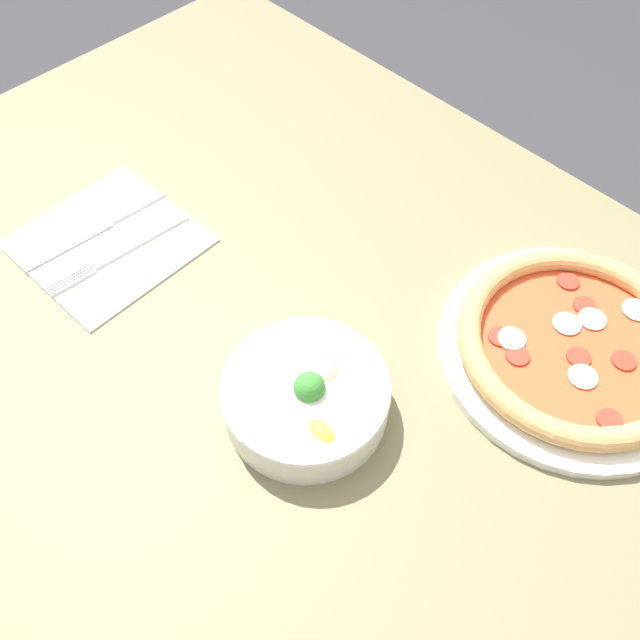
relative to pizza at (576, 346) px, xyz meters
The scene contains 7 objects.
ground_plane 0.80m from the pizza, 43.53° to the left, with size 8.00×8.00×0.00m, color #333338.
dining_table 0.30m from the pizza, 43.53° to the left, with size 1.32×0.87×0.73m.
pizza is the anchor object (origin of this frame).
bowl 0.30m from the pizza, 58.89° to the left, with size 0.17×0.17×0.07m.
napkin 0.57m from the pizza, 28.48° to the left, with size 0.20×0.20×0.00m.
fork 0.54m from the pizza, 29.79° to the left, with size 0.03×0.19×0.00m.
knife 0.58m from the pizza, 26.62° to the left, with size 0.03×0.20×0.01m.
Camera 1 is at (-0.32, 0.31, 1.39)m, focal length 40.00 mm.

